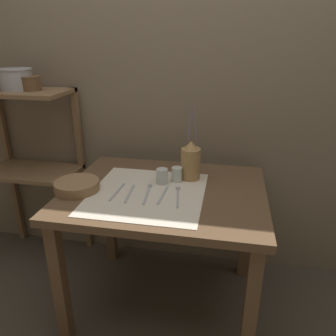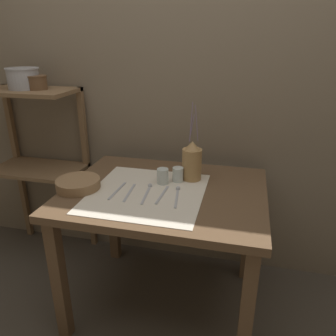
# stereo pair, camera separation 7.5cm
# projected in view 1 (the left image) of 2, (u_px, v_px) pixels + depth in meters

# --- Properties ---
(ground_plane) EXTENTS (12.00, 12.00, 0.00)m
(ground_plane) POSITION_uv_depth(u_px,v_px,m) (165.00, 301.00, 1.97)
(ground_plane) COLOR #473F35
(stone_wall_back) EXTENTS (7.00, 0.06, 2.40)m
(stone_wall_back) POSITION_uv_depth(u_px,v_px,m) (181.00, 86.00, 1.99)
(stone_wall_back) COLOR #7A6B56
(stone_wall_back) RESTS_ON ground_plane
(wooden_table) EXTENTS (1.03, 0.81, 0.75)m
(wooden_table) POSITION_uv_depth(u_px,v_px,m) (165.00, 208.00, 1.73)
(wooden_table) COLOR brown
(wooden_table) RESTS_ON ground_plane
(wooden_shelf_unit) EXTENTS (0.60, 0.34, 1.18)m
(wooden_shelf_unit) POSITION_uv_depth(u_px,v_px,m) (31.00, 144.00, 2.13)
(wooden_shelf_unit) COLOR brown
(wooden_shelf_unit) RESTS_ON ground_plane
(linen_cloth) EXTENTS (0.56, 0.59, 0.00)m
(linen_cloth) POSITION_uv_depth(u_px,v_px,m) (147.00, 193.00, 1.65)
(linen_cloth) COLOR beige
(linen_cloth) RESTS_ON wooden_table
(pitcher_with_flowers) EXTENTS (0.11, 0.11, 0.42)m
(pitcher_with_flowers) POSITION_uv_depth(u_px,v_px,m) (191.00, 162.00, 1.78)
(pitcher_with_flowers) COLOR #A87F4C
(pitcher_with_flowers) RESTS_ON wooden_table
(wooden_bowl) EXTENTS (0.23, 0.23, 0.05)m
(wooden_bowl) POSITION_uv_depth(u_px,v_px,m) (77.00, 186.00, 1.67)
(wooden_bowl) COLOR #8E6B47
(wooden_bowl) RESTS_ON wooden_table
(glass_tumbler_near) EXTENTS (0.06, 0.06, 0.08)m
(glass_tumbler_near) POSITION_uv_depth(u_px,v_px,m) (162.00, 176.00, 1.74)
(glass_tumbler_near) COLOR silver
(glass_tumbler_near) RESTS_ON wooden_table
(glass_tumbler_far) EXTENTS (0.06, 0.06, 0.08)m
(glass_tumbler_far) POSITION_uv_depth(u_px,v_px,m) (177.00, 174.00, 1.77)
(glass_tumbler_far) COLOR silver
(glass_tumbler_far) RESTS_ON wooden_table
(fork_outer) EXTENTS (0.02, 0.20, 0.00)m
(fork_outer) POSITION_uv_depth(u_px,v_px,m) (117.00, 192.00, 1.65)
(fork_outer) COLOR #A8A8AD
(fork_outer) RESTS_ON wooden_table
(knife_center) EXTENTS (0.03, 0.20, 0.00)m
(knife_center) POSITION_uv_depth(u_px,v_px,m) (130.00, 193.00, 1.63)
(knife_center) COLOR #A8A8AD
(knife_center) RESTS_ON wooden_table
(spoon_inner) EXTENTS (0.04, 0.21, 0.02)m
(spoon_inner) POSITION_uv_depth(u_px,v_px,m) (149.00, 190.00, 1.67)
(spoon_inner) COLOR #A8A8AD
(spoon_inner) RESTS_ON wooden_table
(fork_inner) EXTENTS (0.02, 0.20, 0.00)m
(fork_inner) POSITION_uv_depth(u_px,v_px,m) (163.00, 195.00, 1.62)
(fork_inner) COLOR #A8A8AD
(fork_inner) RESTS_ON wooden_table
(spoon_outer) EXTENTS (0.05, 0.21, 0.02)m
(spoon_outer) POSITION_uv_depth(u_px,v_px,m) (178.00, 192.00, 1.64)
(spoon_outer) COLOR #A8A8AD
(spoon_outer) RESTS_ON wooden_table
(metal_pot_large) EXTENTS (0.20, 0.20, 0.13)m
(metal_pot_large) POSITION_uv_depth(u_px,v_px,m) (16.00, 79.00, 1.94)
(metal_pot_large) COLOR #A8A8AD
(metal_pot_large) RESTS_ON wooden_shelf_unit
(metal_pot_small) EXTENTS (0.12, 0.12, 0.08)m
(metal_pot_small) POSITION_uv_depth(u_px,v_px,m) (31.00, 83.00, 1.93)
(metal_pot_small) COLOR brown
(metal_pot_small) RESTS_ON wooden_shelf_unit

